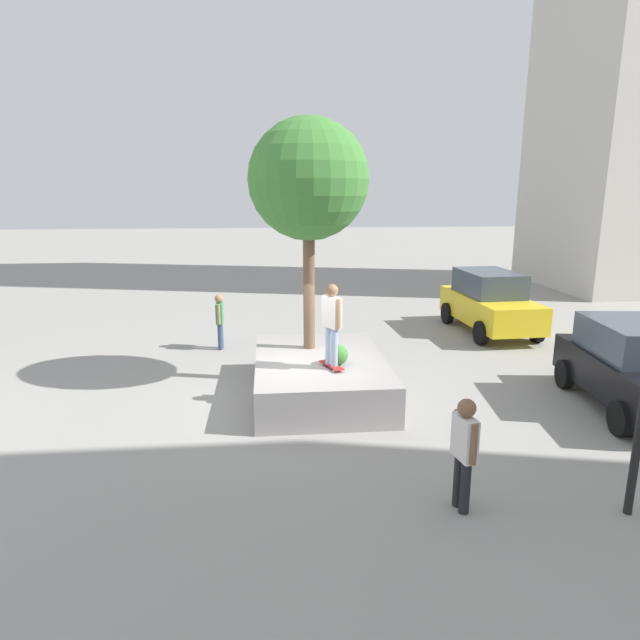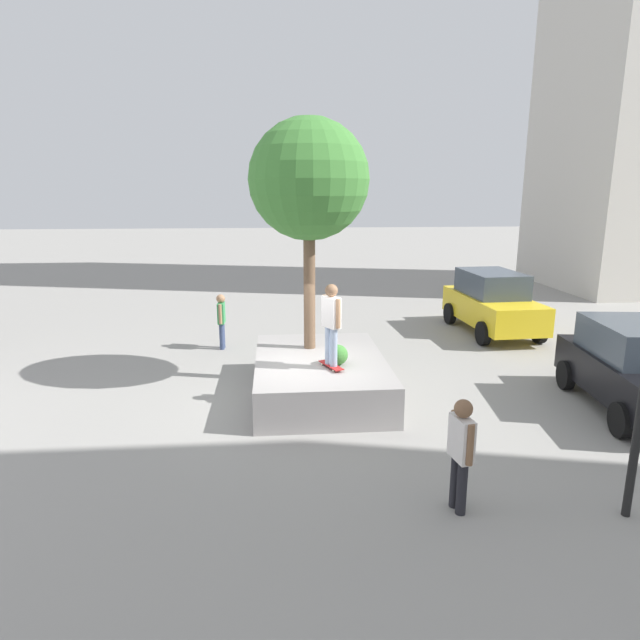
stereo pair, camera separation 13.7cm
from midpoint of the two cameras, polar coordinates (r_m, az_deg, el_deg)
name	(u,v)px [view 2 (the right image)]	position (r m, az deg, el deg)	size (l,w,h in m)	color
ground_plane	(304,403)	(12.25, -1.33, -8.76)	(120.00, 120.00, 0.00)	gray
planter_ledge	(320,376)	(12.63, 0.31, -5.93)	(4.32, 2.96, 0.88)	gray
plaza_tree	(309,181)	(12.76, -0.86, 14.50)	(2.79, 2.79, 5.41)	brown
boxwood_shrub	(338,355)	(11.96, 2.21, -3.69)	(0.45, 0.45, 0.45)	#3D7A33
skateboard	(331,365)	(11.78, 1.51, -4.83)	(0.82, 0.51, 0.07)	#A51E1E
skateboarder	(331,319)	(11.50, 1.54, 0.12)	(0.54, 0.40, 1.78)	#8C9EB7
taxi_cab	(492,302)	(18.89, 17.91, 1.82)	(4.46, 2.22, 2.04)	gold
sedan_parked	(633,367)	(13.40, 30.43, -4.34)	(4.26, 2.30, 1.90)	black
pedestrian_crossing	(221,318)	(16.35, -10.13, 0.26)	(0.56, 0.26, 1.66)	navy
passerby_with_bag	(461,448)	(8.31, 15.12, -12.88)	(0.59, 0.27, 1.75)	black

